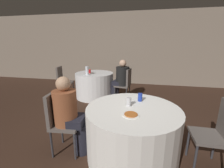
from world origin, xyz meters
TOP-DOWN VIEW (x-y plane):
  - ground_plane at (0.00, 0.00)m, footprint 16.00×16.00m
  - wall_back at (0.00, 4.14)m, footprint 16.00×0.06m
  - table_near at (0.16, -0.11)m, footprint 1.29×1.29m
  - table_far at (-1.17, 2.24)m, footprint 1.14×1.14m
  - chair_near_east at (1.22, -0.11)m, footprint 0.41×0.40m
  - chair_near_west at (-0.90, -0.21)m, footprint 0.44×0.44m
  - chair_far_east at (-0.20, 2.08)m, footprint 0.46×0.46m
  - chair_far_west at (-2.15, 2.07)m, footprint 0.46×0.46m
  - person_floral_shirt at (-0.73, -0.20)m, footprint 0.51×0.35m
  - person_black_shirt at (-0.35, 2.10)m, footprint 0.52×0.40m
  - pizza_plate_near at (0.14, -0.32)m, footprint 0.22×0.22m
  - soda_can_blue at (0.24, 0.18)m, footprint 0.07×0.07m
  - soda_can_silver at (0.09, -0.04)m, footprint 0.07×0.07m
  - bottle_far at (-1.28, 1.92)m, footprint 0.09×0.09m
  - cup_far at (-1.31, 2.19)m, footprint 0.08×0.08m

SIDE VIEW (x-z plane):
  - ground_plane at x=0.00m, z-range 0.00..0.00m
  - table_near at x=0.16m, z-range 0.00..0.75m
  - table_far at x=-1.17m, z-range 0.00..0.75m
  - chair_near_east at x=1.22m, z-range 0.09..1.02m
  - chair_near_west at x=-0.90m, z-range 0.09..1.02m
  - chair_far_east at x=-0.20m, z-range 0.09..1.02m
  - chair_far_west at x=-2.15m, z-range 0.09..1.02m
  - person_floral_shirt at x=-0.73m, z-range 0.01..1.18m
  - person_black_shirt at x=-0.35m, z-range 0.02..1.20m
  - pizza_plate_near at x=0.14m, z-range 0.75..0.77m
  - cup_far at x=-1.31m, z-range 0.75..0.86m
  - soda_can_blue at x=0.24m, z-range 0.75..0.87m
  - soda_can_silver at x=0.09m, z-range 0.75..0.87m
  - bottle_far at x=-1.28m, z-range 0.75..0.99m
  - wall_back at x=0.00m, z-range 0.00..2.80m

